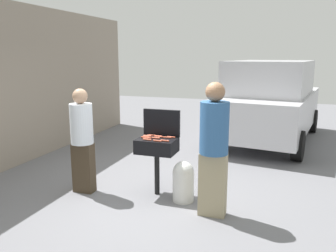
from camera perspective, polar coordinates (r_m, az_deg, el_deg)
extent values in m
plane|color=slate|center=(5.51, -2.18, -11.41)|extent=(24.00, 24.00, 0.00)
cube|color=gray|center=(7.66, -22.69, 6.44)|extent=(0.24, 8.00, 3.16)
cylinder|color=black|center=(5.45, -1.83, -7.83)|extent=(0.08, 0.08, 0.68)
cube|color=black|center=(5.32, -1.86, -3.27)|extent=(0.60, 0.44, 0.22)
cube|color=black|center=(5.45, -1.06, 0.55)|extent=(0.60, 0.05, 0.42)
cylinder|color=#B74C33|center=(5.11, -0.53, -2.45)|extent=(0.13, 0.03, 0.03)
cylinder|color=#B74C33|center=(5.36, -1.55, -1.79)|extent=(0.13, 0.04, 0.03)
cylinder|color=#C6593D|center=(5.46, -2.73, -1.54)|extent=(0.13, 0.04, 0.03)
cylinder|color=#C6593D|center=(5.19, -3.49, -2.24)|extent=(0.13, 0.03, 0.03)
cylinder|color=#AD4228|center=(5.40, -1.64, -1.67)|extent=(0.13, 0.03, 0.03)
cylinder|color=#B74C33|center=(5.31, -0.14, -1.90)|extent=(0.13, 0.04, 0.03)
cylinder|color=#C6593D|center=(5.29, -2.06, -1.98)|extent=(0.13, 0.03, 0.03)
cylinder|color=#AD4228|center=(5.34, 0.53, -1.84)|extent=(0.13, 0.04, 0.03)
cylinder|color=#C6593D|center=(5.42, -3.41, -1.64)|extent=(0.13, 0.03, 0.03)
cylinder|color=#B74C33|center=(5.40, -3.48, -1.71)|extent=(0.13, 0.03, 0.03)
cylinder|color=#B74C33|center=(5.29, -3.49, -1.98)|extent=(0.13, 0.04, 0.03)
cylinder|color=#AD4228|center=(5.34, -3.78, -1.87)|extent=(0.13, 0.03, 0.03)
cylinder|color=#B74C33|center=(5.11, -1.79, -2.45)|extent=(0.13, 0.04, 0.03)
cylinder|color=silver|center=(5.24, 2.55, -9.92)|extent=(0.32, 0.32, 0.46)
sphere|color=silver|center=(5.16, 2.57, -7.55)|extent=(0.31, 0.31, 0.31)
cube|color=#3F3323|center=(5.68, -13.77, -6.71)|extent=(0.33, 0.18, 0.80)
cylinder|color=silver|center=(5.51, -14.13, 0.35)|extent=(0.35, 0.35, 0.63)
sphere|color=tan|center=(5.44, -14.35, 4.81)|extent=(0.23, 0.23, 0.23)
cube|color=gray|center=(4.77, 7.40, -9.56)|extent=(0.36, 0.20, 0.87)
cylinder|color=#2D598C|center=(4.55, 7.66, -0.32)|extent=(0.38, 0.38, 0.69)
sphere|color=#936B4C|center=(4.48, 7.82, 5.62)|extent=(0.25, 0.25, 0.25)
cube|color=#B7B7BC|center=(9.15, 16.50, 2.47)|extent=(2.54, 4.63, 0.90)
cube|color=#B7B7BC|center=(8.87, 16.56, 7.72)|extent=(2.13, 2.83, 0.80)
cylinder|color=black|center=(7.61, 20.69, -3.07)|extent=(0.31, 0.67, 0.64)
cylinder|color=black|center=(8.01, 7.80, -1.71)|extent=(0.31, 0.67, 0.64)
cylinder|color=black|center=(10.62, 22.77, 0.78)|extent=(0.31, 0.67, 0.64)
cylinder|color=black|center=(10.90, 13.31, 1.65)|extent=(0.31, 0.67, 0.64)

